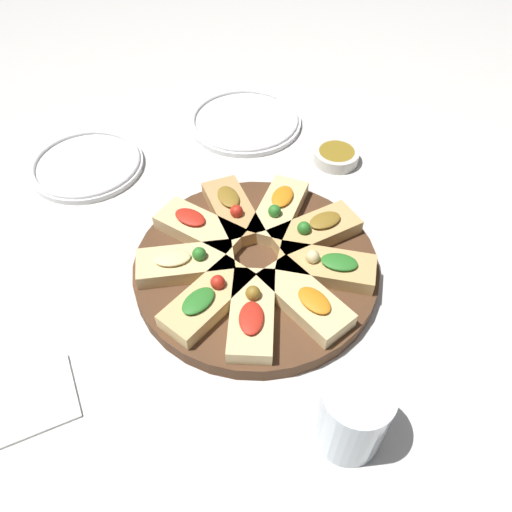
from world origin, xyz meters
name	(u,v)px	position (x,y,z in m)	size (l,w,h in m)	color
ground_plane	(256,272)	(0.00, 0.00, 0.00)	(3.00, 3.00, 0.00)	silver
serving_board	(256,267)	(0.00, 0.00, 0.01)	(0.36, 0.36, 0.02)	#51331E
focaccia_slice_0	(232,210)	(-0.01, 0.10, 0.04)	(0.07, 0.14, 0.04)	tan
focaccia_slice_1	(199,228)	(-0.07, 0.08, 0.04)	(0.14, 0.14, 0.03)	#E5C689
focaccia_slice_2	(185,263)	(-0.10, 0.01, 0.04)	(0.14, 0.07, 0.04)	#E5C689
focaccia_slice_3	(208,299)	(-0.08, -0.06, 0.04)	(0.15, 0.13, 0.04)	#DBB775
focaccia_slice_4	(252,313)	(-0.03, -0.10, 0.04)	(0.10, 0.15, 0.04)	#E5C689
focaccia_slice_5	(305,299)	(0.04, -0.09, 0.04)	(0.11, 0.15, 0.03)	#E5C689
focaccia_slice_6	(326,267)	(0.09, -0.05, 0.04)	(0.15, 0.11, 0.04)	tan
focaccia_slice_7	(315,231)	(0.10, 0.03, 0.04)	(0.15, 0.09, 0.04)	tan
focaccia_slice_8	(279,210)	(0.06, 0.08, 0.04)	(0.13, 0.15, 0.04)	#E5C689
plate_left	(87,164)	(-0.24, 0.32, 0.01)	(0.20, 0.20, 0.02)	white
plate_right	(245,121)	(0.08, 0.38, 0.01)	(0.23, 0.23, 0.02)	white
water_glass	(352,415)	(0.04, -0.27, 0.05)	(0.08, 0.08, 0.11)	silver
napkin_stack	(29,400)	(-0.32, -0.13, 0.00)	(0.11, 0.09, 0.01)	white
dipping_bowl	(336,156)	(0.21, 0.22, 0.01)	(0.08, 0.08, 0.02)	silver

